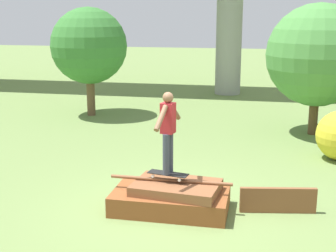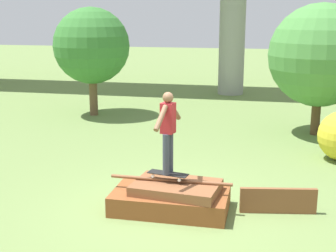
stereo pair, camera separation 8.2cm
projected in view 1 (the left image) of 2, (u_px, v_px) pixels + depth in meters
The scene contains 7 objects.
ground_plane at pixel (171, 210), 8.39m from camera, with size 80.00×80.00×0.00m, color olive.
scrap_pile at pixel (172, 197), 8.32m from camera, with size 2.19×1.17×0.59m.
scrap_plank_loose at pixel (278, 200), 8.23m from camera, with size 1.33×0.31×0.46m.
skateboard at pixel (168, 174), 8.27m from camera, with size 0.76×0.35×0.09m.
skater at pixel (168, 128), 8.07m from camera, with size 0.29×1.06×1.45m.
tree_behind_left at pixel (318, 55), 13.11m from camera, with size 2.89×2.89×3.73m.
tree_behind_right at pixel (89, 46), 15.63m from camera, with size 2.55×2.55×3.65m.
Camera 1 is at (1.52, -7.65, 3.43)m, focal length 50.00 mm.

